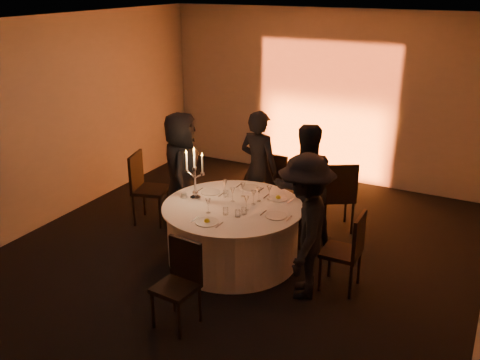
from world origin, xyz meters
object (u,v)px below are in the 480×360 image
at_px(chair_left, 145,184).
at_px(guest_left, 182,170).
at_px(chair_right, 348,247).
at_px(banquet_table, 233,233).
at_px(candelabra, 195,181).
at_px(guest_right, 305,227).
at_px(guest_back_left, 259,168).
at_px(chair_front, 180,278).
at_px(coffee_cup, 184,195).
at_px(chair_back_left, 278,178).
at_px(chair_back_right, 338,193).
at_px(guest_back_right, 304,186).

height_order(chair_left, guest_left, guest_left).
bearing_deg(chair_left, chair_right, -113.42).
distance_m(banquet_table, guest_left, 1.38).
bearing_deg(candelabra, guest_right, -10.71).
xyz_separation_m(guest_left, guest_back_left, (0.95, 0.61, 0.00)).
height_order(chair_front, coffee_cup, chair_front).
bearing_deg(chair_back_left, chair_front, 98.38).
bearing_deg(chair_left, coffee_cup, -131.25).
relative_size(chair_back_left, guest_left, 0.56).
relative_size(chair_back_left, guest_right, 0.56).
bearing_deg(chair_front, coffee_cup, 126.28).
distance_m(chair_back_right, chair_right, 1.56).
bearing_deg(candelabra, guest_left, 135.14).
height_order(chair_front, candelabra, candelabra).
bearing_deg(guest_back_left, chair_right, 154.93).
height_order(banquet_table, chair_front, chair_front).
relative_size(guest_back_left, candelabra, 2.45).
height_order(banquet_table, coffee_cup, coffee_cup).
distance_m(chair_right, guest_right, 0.61).
height_order(chair_left, chair_back_right, chair_left).
height_order(chair_left, chair_right, chair_left).
bearing_deg(guest_left, guest_back_left, -84.42).
relative_size(chair_front, guest_right, 0.55).
bearing_deg(guest_left, chair_back_left, -70.03).
bearing_deg(guest_back_left, candelabra, 84.39).
xyz_separation_m(chair_left, guest_right, (2.82, -0.76, 0.25)).
bearing_deg(chair_back_right, chair_front, 43.62).
relative_size(chair_front, guest_back_right, 0.55).
distance_m(chair_front, guest_back_right, 2.35).
xyz_separation_m(chair_back_right, coffee_cup, (-1.64, -1.49, 0.20)).
height_order(coffee_cup, candelabra, candelabra).
bearing_deg(guest_right, chair_back_right, 168.37).
xyz_separation_m(banquet_table, chair_left, (-1.72, 0.43, 0.22)).
bearing_deg(chair_back_right, chair_right, 81.22).
distance_m(guest_back_right, guest_right, 1.24).
bearing_deg(chair_back_right, guest_back_right, 32.85).
distance_m(chair_right, guest_back_right, 1.26).
xyz_separation_m(guest_back_left, guest_right, (1.31, -1.53, -0.00)).
distance_m(banquet_table, chair_back_right, 1.73).
xyz_separation_m(chair_back_right, guest_back_left, (-1.15, -0.23, 0.26)).
bearing_deg(guest_back_right, chair_back_right, -154.23).
distance_m(guest_back_left, guest_right, 2.01).
relative_size(chair_back_right, coffee_cup, 9.67).
distance_m(chair_right, candelabra, 2.12).
xyz_separation_m(chair_right, guest_left, (-2.68, 0.60, 0.31)).
height_order(chair_back_right, guest_left, guest_left).
relative_size(chair_back_right, chair_right, 1.08).
bearing_deg(chair_front, banquet_table, 100.59).
height_order(guest_back_left, guest_right, guest_back_left).
height_order(chair_front, guest_back_right, guest_back_right).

